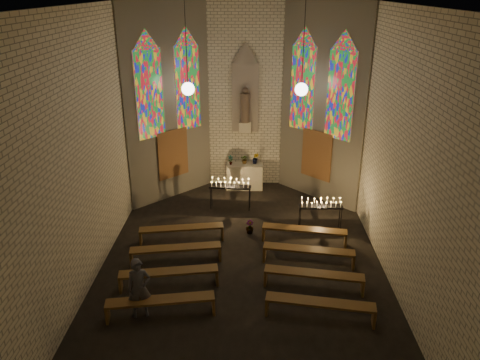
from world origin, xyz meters
name	(u,v)px	position (x,y,z in m)	size (l,w,h in m)	color
floor	(242,263)	(0.00, 0.00, 0.00)	(12.00, 12.00, 0.00)	black
room	(244,109)	(0.00, 3.37, 3.72)	(8.22, 12.43, 7.00)	beige
altar	(245,176)	(0.00, 5.45, 0.50)	(1.40, 0.60, 1.00)	beige
flower_vase_left	(231,160)	(-0.55, 5.40, 1.19)	(0.20, 0.13, 0.38)	#4C723F
flower_vase_center	(245,159)	(0.00, 5.55, 1.18)	(0.32, 0.27, 0.35)	#4C723F
flower_vase_right	(255,158)	(0.41, 5.53, 1.22)	(0.25, 0.20, 0.45)	#4C723F
aisle_flower_pot	(250,227)	(0.21, 1.81, 0.22)	(0.25, 0.25, 0.44)	#4C723F
votive_stand_left	(230,185)	(-0.49, 3.60, 0.93)	(1.50, 0.47, 1.08)	black
votive_stand_right	(321,204)	(2.51, 2.14, 0.89)	(1.42, 0.36, 1.04)	black
pew_left_0	(182,230)	(-1.90, 1.24, 0.40)	(2.61, 0.76, 0.50)	brown
pew_right_0	(304,231)	(1.90, 1.24, 0.40)	(2.61, 0.76, 0.50)	brown
pew_left_1	(176,250)	(-1.90, 0.04, 0.40)	(2.61, 0.76, 0.50)	brown
pew_right_1	(309,251)	(1.90, 0.04, 0.40)	(2.61, 0.76, 0.50)	brown
pew_left_2	(169,274)	(-1.90, -1.16, 0.40)	(2.61, 0.76, 0.50)	brown
pew_right_2	(314,276)	(1.90, -1.16, 0.40)	(2.61, 0.76, 0.50)	brown
pew_left_3	(161,302)	(-1.90, -2.36, 0.40)	(2.61, 0.76, 0.50)	brown
pew_right_3	(320,305)	(1.90, -2.36, 0.40)	(2.61, 0.76, 0.50)	brown
visitor	(139,288)	(-2.40, -2.33, 0.77)	(0.56, 0.37, 1.55)	#44454D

